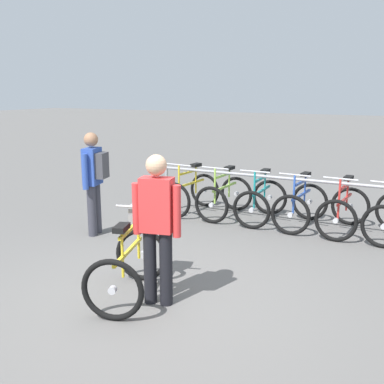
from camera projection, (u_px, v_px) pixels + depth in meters
name	position (u px, v px, depth m)	size (l,w,h in m)	color
ground_plane	(161.00, 299.00, 5.09)	(80.00, 80.00, 0.00)	#605E5B
bike_rack_rail	(284.00, 187.00, 7.59)	(4.61, 0.06, 0.88)	#99999E
racked_bike_yellow	(191.00, 193.00, 8.65)	(0.76, 1.14, 0.97)	black
racked_bike_lime	(225.00, 197.00, 8.34)	(0.71, 1.12, 0.97)	black
racked_bike_teal	(261.00, 201.00, 8.02)	(0.68, 1.12, 0.98)	black
racked_bike_blue	(301.00, 206.00, 7.71)	(0.73, 1.14, 0.97)	black
racked_bike_red	(344.00, 211.00, 7.39)	(0.72, 1.14, 0.97)	black
featured_bicycle	(131.00, 258.00, 5.11)	(0.95, 1.25, 0.97)	black
person_with_featured_bike	(157.00, 224.00, 4.81)	(0.52, 0.27, 1.64)	black
pedestrian_with_backpack	(94.00, 177.00, 7.19)	(0.39, 0.52, 1.64)	#383842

